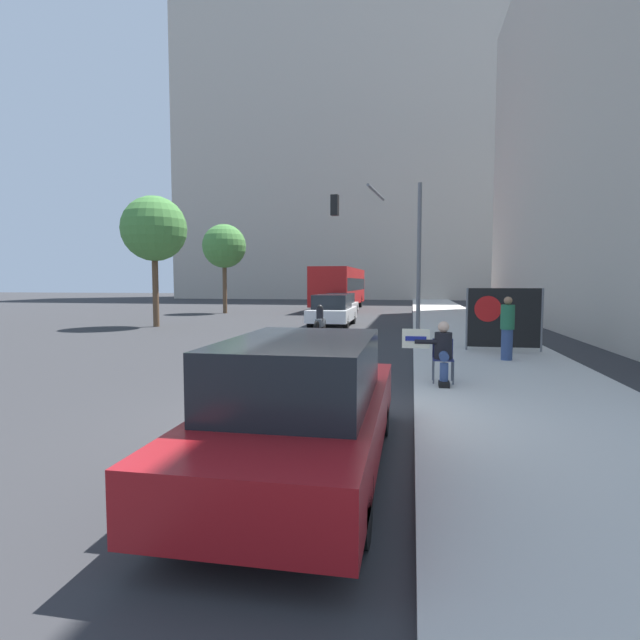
{
  "coord_description": "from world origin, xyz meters",
  "views": [
    {
      "loc": [
        1.48,
        -7.0,
        2.09
      ],
      "look_at": [
        -0.77,
        5.15,
        1.15
      ],
      "focal_mm": 28.0,
      "sensor_mm": 36.0,
      "label": 1
    }
  ],
  "objects_px": {
    "motorcycle_on_road": "(320,321)",
    "street_tree_near_curb": "(154,229)",
    "seated_protester": "(442,350)",
    "car_on_road_nearest": "(332,310)",
    "jogger_on_sidewalk": "(507,328)",
    "car_on_road_midblock": "(341,304)",
    "city_bus_on_road": "(340,286)",
    "traffic_light_pole": "(387,232)",
    "parked_car_curbside": "(303,406)",
    "protest_banner": "(503,318)",
    "street_tree_midblock": "(224,247)"
  },
  "relations": [
    {
      "from": "motorcycle_on_road",
      "to": "street_tree_near_curb",
      "type": "bearing_deg",
      "value": 165.85
    },
    {
      "from": "seated_protester",
      "to": "car_on_road_nearest",
      "type": "xyz_separation_m",
      "value": [
        -4.3,
        13.41,
        -0.03
      ]
    },
    {
      "from": "seated_protester",
      "to": "jogger_on_sidewalk",
      "type": "xyz_separation_m",
      "value": [
        1.78,
        3.25,
        0.16
      ]
    },
    {
      "from": "car_on_road_midblock",
      "to": "city_bus_on_road",
      "type": "bearing_deg",
      "value": 98.79
    },
    {
      "from": "traffic_light_pole",
      "to": "street_tree_near_curb",
      "type": "distance_m",
      "value": 10.81
    },
    {
      "from": "seated_protester",
      "to": "city_bus_on_road",
      "type": "height_order",
      "value": "city_bus_on_road"
    },
    {
      "from": "parked_car_curbside",
      "to": "car_on_road_midblock",
      "type": "xyz_separation_m",
      "value": [
        -3.22,
        25.62,
        -0.04
      ]
    },
    {
      "from": "jogger_on_sidewalk",
      "to": "street_tree_near_curb",
      "type": "distance_m",
      "value": 16.81
    },
    {
      "from": "seated_protester",
      "to": "protest_banner",
      "type": "height_order",
      "value": "protest_banner"
    },
    {
      "from": "protest_banner",
      "to": "motorcycle_on_road",
      "type": "bearing_deg",
      "value": 143.73
    },
    {
      "from": "seated_protester",
      "to": "car_on_road_midblock",
      "type": "bearing_deg",
      "value": 97.33
    },
    {
      "from": "jogger_on_sidewalk",
      "to": "car_on_road_midblock",
      "type": "relative_size",
      "value": 0.37
    },
    {
      "from": "jogger_on_sidewalk",
      "to": "traffic_light_pole",
      "type": "bearing_deg",
      "value": -85.21
    },
    {
      "from": "car_on_road_nearest",
      "to": "street_tree_midblock",
      "type": "height_order",
      "value": "street_tree_midblock"
    },
    {
      "from": "parked_car_curbside",
      "to": "motorcycle_on_road",
      "type": "bearing_deg",
      "value": 99.76
    },
    {
      "from": "jogger_on_sidewalk",
      "to": "motorcycle_on_road",
      "type": "bearing_deg",
      "value": -67.15
    },
    {
      "from": "protest_banner",
      "to": "car_on_road_midblock",
      "type": "xyz_separation_m",
      "value": [
        -6.94,
        15.93,
        -0.37
      ]
    },
    {
      "from": "jogger_on_sidewalk",
      "to": "car_on_road_nearest",
      "type": "distance_m",
      "value": 11.84
    },
    {
      "from": "city_bus_on_road",
      "to": "motorcycle_on_road",
      "type": "bearing_deg",
      "value": -84.34
    },
    {
      "from": "jogger_on_sidewalk",
      "to": "city_bus_on_road",
      "type": "height_order",
      "value": "city_bus_on_road"
    },
    {
      "from": "seated_protester",
      "to": "traffic_light_pole",
      "type": "height_order",
      "value": "traffic_light_pole"
    },
    {
      "from": "motorcycle_on_road",
      "to": "street_tree_near_curb",
      "type": "distance_m",
      "value": 9.34
    },
    {
      "from": "car_on_road_midblock",
      "to": "motorcycle_on_road",
      "type": "bearing_deg",
      "value": -86.12
    },
    {
      "from": "street_tree_midblock",
      "to": "seated_protester",
      "type": "bearing_deg",
      "value": -59.26
    },
    {
      "from": "parked_car_curbside",
      "to": "city_bus_on_road",
      "type": "distance_m",
      "value": 32.34
    },
    {
      "from": "protest_banner",
      "to": "car_on_road_midblock",
      "type": "height_order",
      "value": "protest_banner"
    },
    {
      "from": "parked_car_curbside",
      "to": "car_on_road_midblock",
      "type": "height_order",
      "value": "parked_car_curbside"
    },
    {
      "from": "car_on_road_nearest",
      "to": "city_bus_on_road",
      "type": "xyz_separation_m",
      "value": [
        -1.65,
        13.95,
        1.04
      ]
    },
    {
      "from": "traffic_light_pole",
      "to": "city_bus_on_road",
      "type": "height_order",
      "value": "traffic_light_pole"
    },
    {
      "from": "parked_car_curbside",
      "to": "car_on_road_midblock",
      "type": "distance_m",
      "value": 25.82
    },
    {
      "from": "car_on_road_midblock",
      "to": "motorcycle_on_road",
      "type": "height_order",
      "value": "car_on_road_midblock"
    },
    {
      "from": "street_tree_midblock",
      "to": "protest_banner",
      "type": "bearing_deg",
      "value": -48.26
    },
    {
      "from": "traffic_light_pole",
      "to": "street_tree_midblock",
      "type": "distance_m",
      "value": 15.92
    },
    {
      "from": "car_on_road_midblock",
      "to": "street_tree_near_curb",
      "type": "xyz_separation_m",
      "value": [
        -7.41,
        -9.34,
        3.82
      ]
    },
    {
      "from": "protest_banner",
      "to": "city_bus_on_road",
      "type": "xyz_separation_m",
      "value": [
        -7.93,
        22.36,
        0.72
      ]
    },
    {
      "from": "seated_protester",
      "to": "jogger_on_sidewalk",
      "type": "bearing_deg",
      "value": 55.26
    },
    {
      "from": "car_on_road_midblock",
      "to": "city_bus_on_road",
      "type": "xyz_separation_m",
      "value": [
        -0.99,
        6.43,
        1.09
      ]
    },
    {
      "from": "street_tree_midblock",
      "to": "jogger_on_sidewalk",
      "type": "bearing_deg",
      "value": -51.46
    },
    {
      "from": "protest_banner",
      "to": "car_on_road_nearest",
      "type": "height_order",
      "value": "protest_banner"
    },
    {
      "from": "car_on_road_nearest",
      "to": "car_on_road_midblock",
      "type": "bearing_deg",
      "value": 95.0
    },
    {
      "from": "city_bus_on_road",
      "to": "traffic_light_pole",
      "type": "bearing_deg",
      "value": -75.71
    },
    {
      "from": "car_on_road_midblock",
      "to": "street_tree_midblock",
      "type": "relative_size",
      "value": 0.73
    },
    {
      "from": "seated_protester",
      "to": "protest_banner",
      "type": "relative_size",
      "value": 0.57
    },
    {
      "from": "parked_car_curbside",
      "to": "city_bus_on_road",
      "type": "xyz_separation_m",
      "value": [
        -4.21,
        32.05,
        1.04
      ]
    },
    {
      "from": "jogger_on_sidewalk",
      "to": "motorcycle_on_road",
      "type": "xyz_separation_m",
      "value": [
        -5.96,
        6.27,
        -0.41
      ]
    },
    {
      "from": "car_on_road_midblock",
      "to": "city_bus_on_road",
      "type": "relative_size",
      "value": 0.37
    },
    {
      "from": "traffic_light_pole",
      "to": "city_bus_on_road",
      "type": "bearing_deg",
      "value": 104.29
    },
    {
      "from": "protest_banner",
      "to": "traffic_light_pole",
      "type": "xyz_separation_m",
      "value": [
        -3.62,
        5.41,
        3.03
      ]
    },
    {
      "from": "parked_car_curbside",
      "to": "street_tree_near_curb",
      "type": "bearing_deg",
      "value": 123.15
    },
    {
      "from": "protest_banner",
      "to": "street_tree_midblock",
      "type": "bearing_deg",
      "value": 131.74
    }
  ]
}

